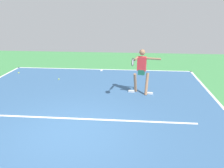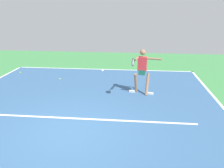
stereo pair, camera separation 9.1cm
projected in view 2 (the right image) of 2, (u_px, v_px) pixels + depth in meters
ground_plane at (70, 132)px, 6.41m from camera, size 23.57×23.57×0.00m
court_surface at (70, 132)px, 6.41m from camera, size 9.77×13.63×0.00m
court_line_baseline_near at (103, 69)px, 12.78m from camera, size 9.77×0.10×0.01m
court_line_service at (77, 118)px, 7.16m from camera, size 7.32×0.10×0.01m
court_line_centre_mark at (103, 70)px, 12.59m from camera, size 0.10×0.30×0.01m
tennis_player at (142, 69)px, 8.90m from camera, size 1.21×1.25×1.80m
tennis_ball_by_sideline at (20, 72)px, 12.07m from camera, size 0.07×0.07×0.07m
tennis_ball_far_corner at (60, 79)px, 10.98m from camera, size 0.07×0.07×0.07m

